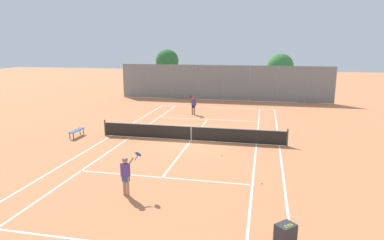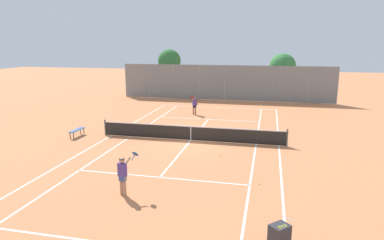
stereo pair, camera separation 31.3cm
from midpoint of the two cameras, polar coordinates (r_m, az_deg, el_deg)
name	(u,v)px [view 2 (the right image)]	position (r m, az deg, el deg)	size (l,w,h in m)	color
ground_plane	(191,140)	(22.00, 0.21, -3.41)	(120.00, 120.00, 0.00)	#CC7A4C
court_line_markings	(191,140)	(22.00, 0.21, -3.40)	(11.10, 23.90, 0.01)	silver
tennis_net	(191,133)	(21.87, 0.21, -2.13)	(12.00, 0.10, 1.07)	#474C47
ball_cart	(279,235)	(11.02, 15.20, -17.99)	(0.77, 0.77, 0.96)	#2D2D33
player_near_side	(123,173)	(14.26, -10.85, -8.75)	(0.82, 0.70, 1.77)	tan
player_far_left	(194,104)	(29.77, 0.71, 2.65)	(0.49, 0.86, 1.77)	#936B4C
loose_tennis_ball_0	(259,184)	(15.66, 11.67, -10.33)	(0.07, 0.07, 0.07)	#D1DB33
loose_tennis_ball_1	(170,125)	(26.16, -3.30, -0.76)	(0.07, 0.07, 0.07)	#D1DB33
loose_tennis_ball_2	(221,155)	(19.09, 5.27, -5.87)	(0.07, 0.07, 0.07)	#D1DB33
courtside_bench	(77,130)	(24.05, -18.27, -1.66)	(0.36, 1.50, 0.47)	#33598C
back_fence	(225,83)	(37.60, 5.71, 6.20)	(23.19, 0.08, 3.84)	gray
tree_behind_left	(169,61)	(42.07, -3.67, 9.74)	(2.76, 2.76, 5.45)	brown
tree_behind_right	(284,68)	(40.95, 15.25, 8.42)	(3.12, 3.02, 5.02)	brown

